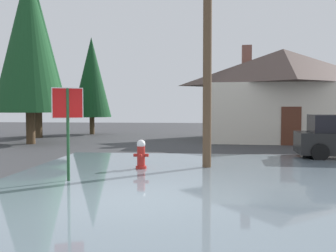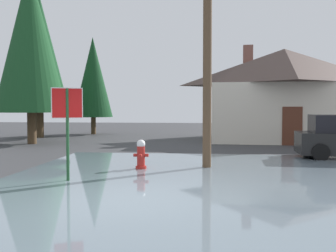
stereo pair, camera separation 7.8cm
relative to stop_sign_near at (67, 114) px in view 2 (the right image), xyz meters
name	(u,v)px [view 2 (the right image)]	position (x,y,z in m)	size (l,w,h in m)	color
ground_plane	(130,202)	(2.03, -1.81, -1.85)	(80.00, 80.00, 0.10)	#38383A
flood_puddle	(211,182)	(3.78, 0.24, -1.78)	(11.43, 11.98, 0.03)	slate
lane_stop_bar	(115,216)	(2.01, -3.02, -1.79)	(3.55, 0.30, 0.01)	silver
stop_sign_near	(67,114)	(0.00, 0.00, 0.00)	(0.74, 0.37, 2.49)	#1E4C28
fire_hydrant	(141,155)	(1.58, 2.17, -1.33)	(0.48, 0.41, 0.95)	#AD231E
utility_pole	(207,34)	(3.66, 2.68, 2.50)	(1.60, 0.28, 8.25)	brown
house	(284,93)	(8.18, 13.79, 1.02)	(9.28, 7.43, 5.85)	silver
pine_tree_tall_left	(30,40)	(-5.75, 10.05, 3.77)	(3.78, 3.78, 9.46)	#4C3823
pine_tree_mid_left	(93,77)	(-4.61, 17.57, 2.33)	(2.81, 2.81, 7.02)	#4C3823
pine_tree_short_left	(39,51)	(-7.13, 14.14, 3.76)	(3.78, 3.78, 9.45)	#4C3823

